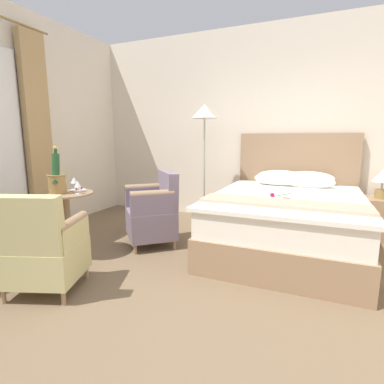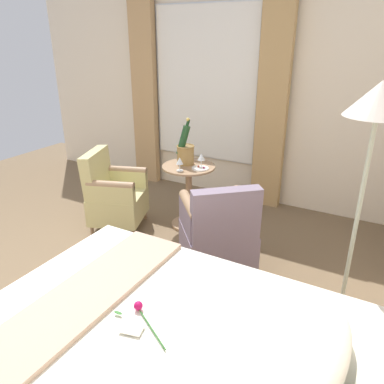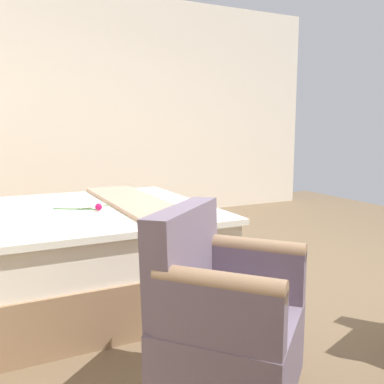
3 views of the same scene
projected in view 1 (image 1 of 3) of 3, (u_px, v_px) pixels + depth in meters
name	position (u px, v px, depth m)	size (l,w,h in m)	color
ground_plane	(216.00, 307.00, 2.33)	(7.37, 7.37, 0.00)	brown
wall_headboard_side	(275.00, 126.00, 4.53)	(5.99, 0.12, 2.94)	silver
bed	(287.00, 217.00, 3.55)	(1.65, 2.20, 1.36)	#9D7A59
nightstand	(378.00, 219.00, 3.87)	(0.48, 0.43, 0.54)	#9D7A59
bedside_lamp	(383.00, 179.00, 3.78)	(0.26, 0.26, 0.38)	olive
floor_lamp_brass	(205.00, 122.00, 4.33)	(0.38, 0.38, 1.78)	#AFB6A0
side_table_round	(68.00, 221.00, 3.29)	(0.57, 0.57, 0.71)	#9D7A59
champagne_bucket	(57.00, 180.00, 3.16)	(0.20, 0.20, 0.50)	olive
wine_glass_near_bucket	(78.00, 185.00, 3.14)	(0.07, 0.07, 0.14)	white
wine_glass_near_edge	(74.00, 181.00, 3.35)	(0.08, 0.08, 0.15)	white
snack_plate	(78.00, 190.00, 3.36)	(0.18, 0.18, 0.04)	white
armchair_by_window	(154.00, 212.00, 3.65)	(0.80, 0.80, 0.90)	#9D7A59
armchair_facing_bed	(42.00, 249.00, 2.49)	(0.72, 0.72, 0.88)	#9D7A59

